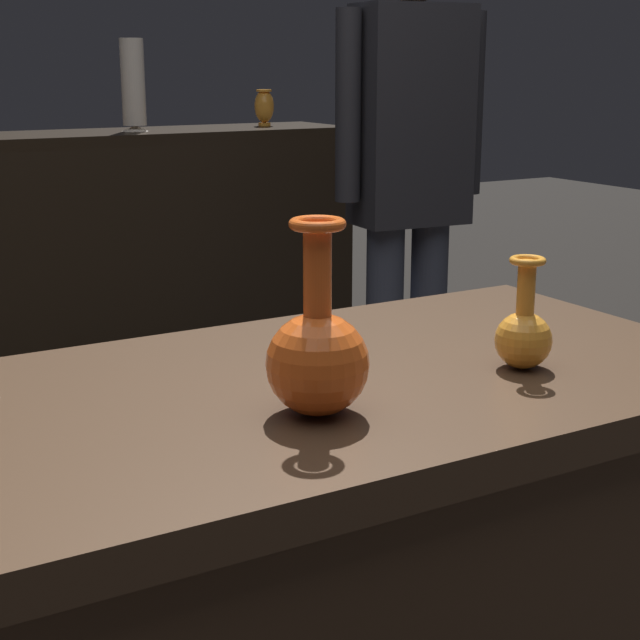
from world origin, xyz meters
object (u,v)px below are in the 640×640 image
Objects in this scene: vase_centerpiece at (317,355)px; shelf_vase_right at (133,86)px; vase_tall_behind at (524,333)px; shelf_vase_far_right at (264,106)px; visitor_near_right at (410,174)px.

shelf_vase_right is (0.60, 2.29, 0.27)m from vase_centerpiece.
shelf_vase_right reaches higher than vase_tall_behind.
vase_centerpiece is 1.52× the size of vase_tall_behind.
vase_centerpiece is 1.81× the size of shelf_vase_far_right.
shelf_vase_far_right is at bearing 4.79° from shelf_vase_right.
shelf_vase_far_right is 0.09× the size of visitor_near_right.
shelf_vase_right is at bearing -59.28° from visitor_near_right.
visitor_near_right is at bearing -64.06° from shelf_vase_right.
vase_centerpiece is at bearing -177.31° from vase_tall_behind.
vase_centerpiece reaches higher than vase_tall_behind.
shelf_vase_right is at bearing 83.63° from vase_tall_behind.
vase_centerpiece is at bearing 55.83° from visitor_near_right.
vase_centerpiece is at bearing -115.58° from shelf_vase_far_right.
shelf_vase_right is (0.25, 2.27, 0.29)m from vase_tall_behind.
shelf_vase_right reaches higher than shelf_vase_far_right.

